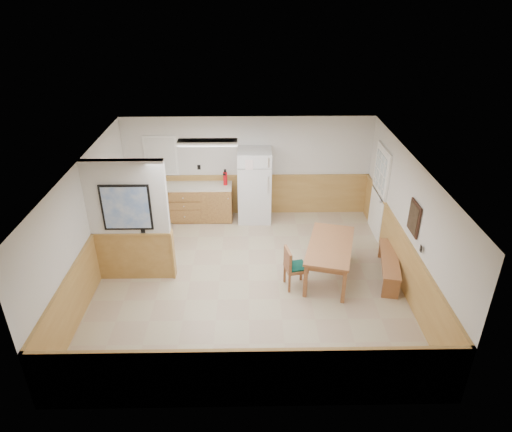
{
  "coord_description": "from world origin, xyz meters",
  "views": [
    {
      "loc": [
        0.02,
        -7.44,
        5.37
      ],
      "look_at": [
        0.15,
        0.4,
        1.25
      ],
      "focal_mm": 32.0,
      "sensor_mm": 36.0,
      "label": 1
    }
  ],
  "objects_px": {
    "dining_chair": "(292,265)",
    "fire_extinguisher": "(225,178)",
    "refrigerator": "(255,186)",
    "soap_bottle": "(151,181)",
    "dining_bench": "(389,262)",
    "dining_table": "(330,248)"
  },
  "relations": [
    {
      "from": "refrigerator",
      "to": "dining_table",
      "type": "relative_size",
      "value": 0.99
    },
    {
      "from": "fire_extinguisher",
      "to": "dining_table",
      "type": "bearing_deg",
      "value": -73.13
    },
    {
      "from": "dining_bench",
      "to": "fire_extinguisher",
      "type": "bearing_deg",
      "value": 154.06
    },
    {
      "from": "refrigerator",
      "to": "fire_extinguisher",
      "type": "distance_m",
      "value": 0.73
    },
    {
      "from": "fire_extinguisher",
      "to": "soap_bottle",
      "type": "height_order",
      "value": "fire_extinguisher"
    },
    {
      "from": "dining_chair",
      "to": "soap_bottle",
      "type": "height_order",
      "value": "soap_bottle"
    },
    {
      "from": "refrigerator",
      "to": "dining_chair",
      "type": "height_order",
      "value": "refrigerator"
    },
    {
      "from": "dining_bench",
      "to": "dining_table",
      "type": "bearing_deg",
      "value": -169.54
    },
    {
      "from": "dining_chair",
      "to": "soap_bottle",
      "type": "xyz_separation_m",
      "value": [
        -3.16,
        2.86,
        0.52
      ]
    },
    {
      "from": "refrigerator",
      "to": "soap_bottle",
      "type": "xyz_separation_m",
      "value": [
        -2.49,
        0.04,
        0.12
      ]
    },
    {
      "from": "dining_table",
      "to": "dining_chair",
      "type": "height_order",
      "value": "dining_chair"
    },
    {
      "from": "dining_table",
      "to": "soap_bottle",
      "type": "relative_size",
      "value": 7.59
    },
    {
      "from": "dining_table",
      "to": "dining_bench",
      "type": "xyz_separation_m",
      "value": [
        1.2,
        -0.03,
        -0.31
      ]
    },
    {
      "from": "dining_table",
      "to": "dining_chair",
      "type": "relative_size",
      "value": 2.14
    },
    {
      "from": "soap_bottle",
      "to": "dining_bench",
      "type": "bearing_deg",
      "value": -26.51
    },
    {
      "from": "refrigerator",
      "to": "soap_bottle",
      "type": "relative_size",
      "value": 7.53
    },
    {
      "from": "refrigerator",
      "to": "soap_bottle",
      "type": "bearing_deg",
      "value": 179.86
    },
    {
      "from": "refrigerator",
      "to": "dining_chair",
      "type": "distance_m",
      "value": 2.93
    },
    {
      "from": "fire_extinguisher",
      "to": "refrigerator",
      "type": "bearing_deg",
      "value": -29.49
    },
    {
      "from": "dining_chair",
      "to": "fire_extinguisher",
      "type": "relative_size",
      "value": 2.13
    },
    {
      "from": "fire_extinguisher",
      "to": "soap_bottle",
      "type": "xyz_separation_m",
      "value": [
        -1.79,
        -0.04,
        -0.06
      ]
    },
    {
      "from": "dining_chair",
      "to": "fire_extinguisher",
      "type": "distance_m",
      "value": 3.26
    }
  ]
}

